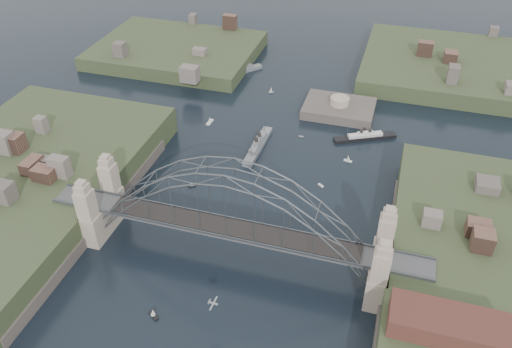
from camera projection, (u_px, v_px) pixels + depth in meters
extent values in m
plane|color=black|center=(233.00, 256.00, 116.22)|extent=(500.00, 500.00, 0.00)
cube|color=#4E4F51|center=(232.00, 230.00, 111.44)|extent=(84.00, 6.00, 0.70)
cube|color=#4C5257|center=(227.00, 237.00, 108.80)|extent=(84.00, 0.25, 0.50)
cube|color=#4C5257|center=(236.00, 219.00, 113.41)|extent=(84.00, 0.25, 0.50)
cube|color=black|center=(232.00, 228.00, 111.11)|extent=(55.20, 5.20, 0.35)
cube|color=tan|center=(88.00, 214.00, 114.35)|extent=(3.40, 3.40, 17.70)
cube|color=tan|center=(111.00, 187.00, 122.03)|extent=(3.40, 3.40, 17.70)
cube|color=tan|center=(379.00, 276.00, 99.83)|extent=(3.40, 3.40, 17.70)
cube|color=tan|center=(384.00, 241.00, 107.51)|extent=(3.40, 3.40, 17.70)
cube|color=tan|center=(104.00, 216.00, 121.09)|extent=(4.08, 13.80, 8.00)
cube|color=tan|center=(378.00, 274.00, 106.56)|extent=(4.08, 13.80, 8.00)
cube|color=#374426|center=(9.00, 201.00, 128.40)|extent=(50.00, 90.00, 12.00)
cube|color=#4F4640|center=(91.00, 222.00, 123.81)|extent=(6.00, 70.00, 4.00)
cube|color=#4F4640|center=(396.00, 289.00, 107.43)|extent=(6.00, 70.00, 4.00)
cube|color=#374426|center=(177.00, 55.00, 201.56)|extent=(60.00, 45.00, 9.00)
cube|color=#374426|center=(461.00, 73.00, 188.72)|extent=(70.00, 55.00, 9.50)
cube|color=#4F4640|center=(338.00, 114.00, 167.51)|extent=(22.00, 16.00, 7.00)
cylinder|color=tan|center=(340.00, 101.00, 164.70)|extent=(6.00, 6.00, 2.40)
cube|color=#592D26|center=(448.00, 325.00, 89.34)|extent=(20.00, 8.00, 4.00)
cube|color=gray|center=(258.00, 147.00, 150.54)|extent=(3.20, 20.25, 1.79)
cube|color=gray|center=(258.00, 143.00, 149.73)|extent=(2.30, 11.15, 1.35)
cube|color=gray|center=(258.00, 140.00, 149.13)|extent=(1.61, 5.08, 0.90)
cylinder|color=black|center=(256.00, 140.00, 147.59)|extent=(0.97, 0.97, 1.79)
cylinder|color=black|center=(259.00, 135.00, 149.74)|extent=(0.97, 0.97, 1.79)
cylinder|color=#4C5257|center=(251.00, 150.00, 144.18)|extent=(0.18, 0.18, 4.49)
cylinder|color=#4C5257|center=(264.00, 128.00, 153.41)|extent=(0.18, 0.18, 4.49)
cube|color=gray|center=(241.00, 72.00, 190.11)|extent=(12.63, 14.46, 1.69)
cube|color=gray|center=(241.00, 69.00, 189.35)|extent=(7.30, 8.25, 1.27)
cube|color=gray|center=(241.00, 66.00, 188.79)|extent=(3.69, 4.06, 0.85)
cylinder|color=black|center=(238.00, 65.00, 187.82)|extent=(0.84, 0.84, 1.69)
cylinder|color=black|center=(244.00, 63.00, 188.87)|extent=(0.84, 0.84, 1.69)
cylinder|color=#4C5257|center=(229.00, 68.00, 186.23)|extent=(0.17, 0.17, 4.23)
cylinder|color=#4C5257|center=(253.00, 62.00, 190.71)|extent=(0.17, 0.17, 4.23)
cube|color=black|center=(365.00, 138.00, 154.52)|extent=(17.91, 10.78, 1.37)
cube|color=white|center=(365.00, 135.00, 153.90)|extent=(10.08, 6.38, 1.02)
cube|color=white|center=(366.00, 133.00, 153.44)|extent=(4.82, 3.38, 0.68)
cylinder|color=black|center=(362.00, 132.00, 152.90)|extent=(0.92, 0.92, 1.37)
cylinder|color=black|center=(370.00, 131.00, 153.27)|extent=(0.92, 0.92, 1.37)
cylinder|color=#4C5257|center=(347.00, 134.00, 152.39)|extent=(0.14, 0.14, 3.41)
cylinder|color=#4C5257|center=(384.00, 130.00, 153.99)|extent=(0.14, 0.14, 3.41)
cube|color=#A6A8AD|center=(213.00, 303.00, 97.24)|extent=(1.74, 0.39, 0.30)
cube|color=#A6A8AD|center=(213.00, 303.00, 97.20)|extent=(0.46, 3.46, 0.06)
cube|color=#A6A8AD|center=(209.00, 302.00, 97.37)|extent=(0.22, 1.08, 0.38)
cube|color=white|center=(192.00, 186.00, 136.39)|extent=(2.18, 1.82, 0.45)
cube|color=white|center=(192.00, 185.00, 136.16)|extent=(1.41, 1.24, 0.40)
cylinder|color=black|center=(192.00, 183.00, 135.89)|extent=(0.16, 0.16, 0.70)
cube|color=white|center=(321.00, 186.00, 136.49)|extent=(1.77, 1.48, 0.45)
cube|color=white|center=(154.00, 316.00, 102.99)|extent=(2.65, 2.14, 0.45)
cylinder|color=#4C5257|center=(153.00, 312.00, 102.36)|extent=(0.08, 0.08, 2.20)
cone|color=silver|center=(153.00, 312.00, 102.36)|extent=(1.59, 1.51, 1.92)
cube|color=white|center=(348.00, 161.00, 145.43)|extent=(2.42, 1.30, 0.45)
cylinder|color=#4C5257|center=(348.00, 158.00, 144.80)|extent=(0.08, 0.08, 2.20)
cone|color=silver|center=(348.00, 158.00, 144.80)|extent=(1.45, 1.27, 1.92)
cube|color=white|center=(210.00, 122.00, 162.14)|extent=(1.39, 3.63, 0.45)
cylinder|color=#4C5257|center=(210.00, 119.00, 161.51)|extent=(0.08, 0.08, 2.20)
cone|color=silver|center=(210.00, 119.00, 161.51)|extent=(1.07, 1.30, 1.92)
cube|color=white|center=(301.00, 137.00, 155.50)|extent=(1.46, 0.50, 0.45)
cube|color=white|center=(271.00, 92.00, 177.92)|extent=(1.94, 1.42, 0.45)
cylinder|color=#4C5257|center=(271.00, 90.00, 177.30)|extent=(0.08, 0.08, 2.20)
cone|color=silver|center=(271.00, 90.00, 177.30)|extent=(1.57, 1.47, 1.92)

